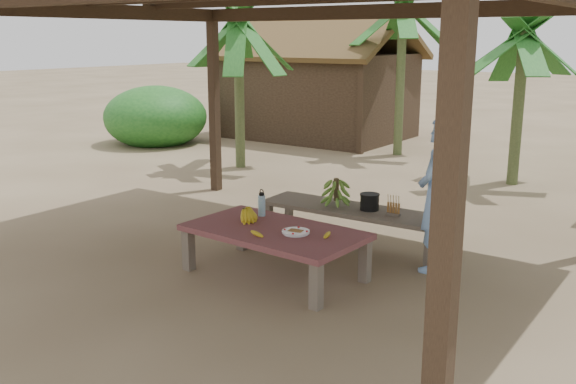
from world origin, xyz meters
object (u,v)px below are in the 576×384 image
Objects in this scene: work_table at (274,235)px; plate at (296,232)px; cooking_pot at (370,202)px; woman at (437,195)px; bench at (352,212)px; water_flask at (262,205)px; ripe_banana_bunch at (244,214)px.

plate reaches higher than work_table.
woman is at bearing -16.24° from cooking_pot.
bench is 1.21m from woman.
work_table is 6.19× the size of water_flask.
cooking_pot is at bearing 7.96° from bench.
woman reaches higher than cooking_pot.
woman reaches higher than ripe_banana_bunch.
water_flask reaches higher than work_table.
bench is 1.36m from plate.
water_flask is 1.85m from woman.
water_flask is (-0.55, -1.02, 0.23)m from bench.
plate is 1.39m from cooking_pot.
woman is at bearing 43.77° from work_table.
water_flask is 1.30m from cooking_pot.
work_table is at bearing -98.62° from bench.
ripe_banana_bunch is 1.54m from cooking_pot.
water_flask is 1.38× the size of cooking_pot.
plate is 0.17× the size of woman.
woman reaches higher than bench.
plate is 0.93× the size of water_flask.
work_table is 0.45m from ripe_banana_bunch.
water_flask reaches higher than cooking_pot.
bench is at bearing 86.29° from work_table.
woman is at bearing 32.15° from ripe_banana_bunch.
water_flask reaches higher than bench.
woman is at bearing 48.32° from plate.
plate is 1.28× the size of cooking_pot.
plate is (0.27, -0.01, 0.08)m from work_table.
cooking_pot is 0.99m from woman.
work_table is 6.97× the size of ripe_banana_bunch.
cooking_pot is (0.20, 0.04, 0.15)m from bench.
work_table is 6.68× the size of plate.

